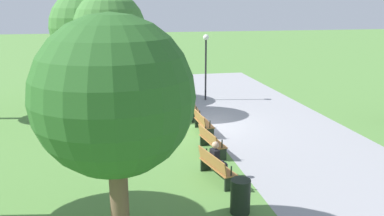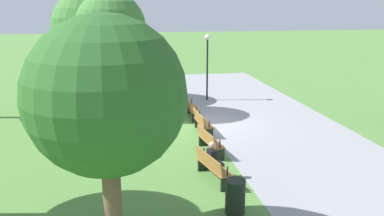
# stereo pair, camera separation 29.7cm
# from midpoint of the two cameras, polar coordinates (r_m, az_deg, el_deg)

# --- Properties ---
(ground_plane) EXTENTS (120.00, 120.00, 0.00)m
(ground_plane) POSITION_cam_midpoint_polar(r_m,az_deg,el_deg) (17.60, 0.51, -2.47)
(ground_plane) COLOR #54843D
(path_paving) EXTENTS (25.75, 6.02, 0.01)m
(path_paving) POSITION_cam_midpoint_polar(r_m,az_deg,el_deg) (18.54, 10.54, -1.80)
(path_paving) COLOR #939399
(path_paving) RESTS_ON ground
(bench_0) EXTENTS (1.75, 0.85, 0.89)m
(bench_0) POSITION_cam_midpoint_polar(r_m,az_deg,el_deg) (22.80, -4.28, 2.76)
(bench_0) COLOR #996633
(bench_0) RESTS_ON ground
(bench_1) EXTENTS (1.74, 0.70, 0.89)m
(bench_1) POSITION_cam_midpoint_polar(r_m,az_deg,el_deg) (20.68, -2.31, 1.53)
(bench_1) COLOR #996633
(bench_1) RESTS_ON ground
(bench_2) EXTENTS (1.71, 0.55, 0.89)m
(bench_2) POSITION_cam_midpoint_polar(r_m,az_deg,el_deg) (18.53, -0.51, -0.05)
(bench_2) COLOR #996633
(bench_2) RESTS_ON ground
(bench_3) EXTENTS (1.71, 0.55, 0.89)m
(bench_3) POSITION_cam_midpoint_polar(r_m,az_deg,el_deg) (16.37, 1.03, -2.09)
(bench_3) COLOR #996633
(bench_3) RESTS_ON ground
(bench_4) EXTENTS (1.74, 0.70, 0.89)m
(bench_4) POSITION_cam_midpoint_polar(r_m,az_deg,el_deg) (14.21, 2.19, -4.80)
(bench_4) COLOR #996633
(bench_4) RESTS_ON ground
(bench_5) EXTENTS (1.75, 0.85, 0.89)m
(bench_5) POSITION_cam_midpoint_polar(r_m,az_deg,el_deg) (12.08, 2.76, -8.48)
(bench_5) COLOR #996633
(bench_5) RESTS_ON ground
(person_seated) EXTENTS (0.42, 0.57, 1.20)m
(person_seated) POSITION_cam_midpoint_polar(r_m,az_deg,el_deg) (12.20, 3.02, -7.38)
(person_seated) COLOR black
(person_seated) RESTS_ON ground
(tree_0) EXTENTS (3.37, 3.37, 5.13)m
(tree_0) POSITION_cam_midpoint_polar(r_m,az_deg,el_deg) (8.15, -12.38, 1.53)
(tree_0) COLOR brown
(tree_0) RESTS_ON ground
(tree_2) EXTENTS (3.92, 3.92, 6.05)m
(tree_2) POSITION_cam_midpoint_polar(r_m,az_deg,el_deg) (21.98, -15.50, 11.30)
(tree_2) COLOR brown
(tree_2) RESTS_ON ground
(tree_4) EXTENTS (3.28, 3.28, 5.87)m
(tree_4) POSITION_cam_midpoint_polar(r_m,az_deg,el_deg) (18.78, -12.41, 11.36)
(tree_4) COLOR brown
(tree_4) RESTS_ON ground
(lamp_post) EXTENTS (0.32, 0.32, 3.68)m
(lamp_post) POSITION_cam_midpoint_polar(r_m,az_deg,el_deg) (21.71, 1.64, 7.86)
(lamp_post) COLOR black
(lamp_post) RESTS_ON ground
(trash_bin) EXTENTS (0.52, 0.52, 0.92)m
(trash_bin) POSITION_cam_midpoint_polar(r_m,az_deg,el_deg) (10.38, 6.25, -12.73)
(trash_bin) COLOR black
(trash_bin) RESTS_ON ground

